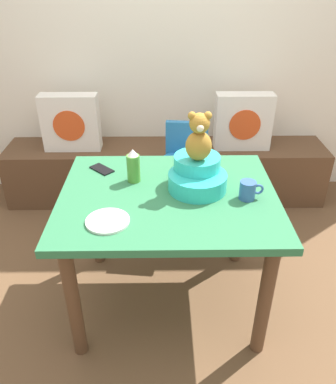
{
  "coord_description": "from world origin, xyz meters",
  "views": [
    {
      "loc": [
        -0.03,
        -1.66,
        1.75
      ],
      "look_at": [
        0.0,
        0.1,
        0.69
      ],
      "focal_mm": 35.87,
      "sensor_mm": 36.0,
      "label": 1
    }
  ],
  "objects": [
    {
      "name": "pillow_floral_right",
      "position": [
        0.6,
        1.17,
        0.68
      ],
      "size": [
        0.44,
        0.15,
        0.44
      ],
      "color": "white",
      "rests_on": "window_bench"
    },
    {
      "name": "window_bench",
      "position": [
        0.0,
        1.2,
        0.23
      ],
      "size": [
        2.6,
        0.44,
        0.46
      ],
      "primitive_type": "cube",
      "color": "brown",
      "rests_on": "ground_plane"
    },
    {
      "name": "pillow_floral_left",
      "position": [
        -0.74,
        1.17,
        0.68
      ],
      "size": [
        0.44,
        0.15,
        0.44
      ],
      "color": "white",
      "rests_on": "window_bench"
    },
    {
      "name": "dining_table",
      "position": [
        0.0,
        0.0,
        0.62
      ],
      "size": [
        1.1,
        0.89,
        0.74
      ],
      "color": "#2D7247",
      "rests_on": "ground_plane"
    },
    {
      "name": "cell_phone",
      "position": [
        -0.37,
        0.27,
        0.74
      ],
      "size": [
        0.15,
        0.15,
        0.01
      ],
      "primitive_type": "cube",
      "rotation": [
        0.0,
        0.0,
        0.79
      ],
      "color": "black",
      "rests_on": "dining_table"
    },
    {
      "name": "coffee_mug",
      "position": [
        0.39,
        -0.05,
        0.79
      ],
      "size": [
        0.12,
        0.08,
        0.09
      ],
      "color": "#335999",
      "rests_on": "dining_table"
    },
    {
      "name": "infant_seat_teal",
      "position": [
        0.15,
        0.06,
        0.81
      ],
      "size": [
        0.3,
        0.33,
        0.16
      ],
      "color": "#2BBDB4",
      "rests_on": "dining_table"
    },
    {
      "name": "back_wall",
      "position": [
        0.0,
        1.47,
        1.3
      ],
      "size": [
        4.4,
        0.1,
        2.6
      ],
      "primitive_type": "cube",
      "color": "silver",
      "rests_on": "ground_plane"
    },
    {
      "name": "dinner_plate_near",
      "position": [
        -0.28,
        -0.24,
        0.75
      ],
      "size": [
        0.2,
        0.2,
        0.01
      ],
      "primitive_type": "cylinder",
      "color": "white",
      "rests_on": "dining_table"
    },
    {
      "name": "ground_plane",
      "position": [
        0.0,
        0.0,
        0.0
      ],
      "size": [
        8.0,
        8.0,
        0.0
      ],
      "primitive_type": "plane",
      "color": "brown"
    },
    {
      "name": "teddy_bear",
      "position": [
        0.15,
        0.06,
        1.02
      ],
      "size": [
        0.13,
        0.12,
        0.25
      ],
      "color": "#A9792A",
      "rests_on": "infant_seat_teal"
    },
    {
      "name": "ketchup_bottle",
      "position": [
        -0.18,
        0.14,
        0.83
      ],
      "size": [
        0.07,
        0.07,
        0.18
      ],
      "color": "#4C8C33",
      "rests_on": "dining_table"
    },
    {
      "name": "highchair",
      "position": [
        0.13,
        0.76,
        0.52
      ],
      "size": [
        0.35,
        0.48,
        0.79
      ],
      "color": "#2672B2",
      "rests_on": "ground_plane"
    }
  ]
}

